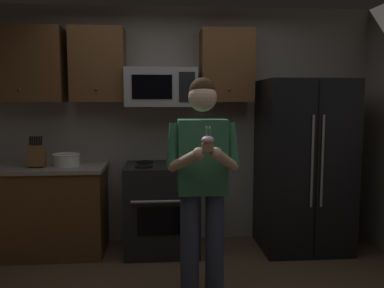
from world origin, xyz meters
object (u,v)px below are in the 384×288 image
(oven_range, at_px, (162,208))
(cupcake, at_px, (208,143))
(bowl_large_white, at_px, (66,159))
(refrigerator, at_px, (303,165))
(person, at_px, (202,176))
(knife_block, at_px, (37,155))
(microwave, at_px, (161,88))

(oven_range, relative_size, cupcake, 5.36)
(bowl_large_white, xyz_separation_m, cupcake, (1.28, -1.39, 0.31))
(refrigerator, xyz_separation_m, person, (-1.19, -1.02, 0.10))
(oven_range, relative_size, knife_block, 2.91)
(cupcake, bearing_deg, refrigerator, 48.68)
(refrigerator, bearing_deg, cupcake, -131.32)
(refrigerator, relative_size, bowl_large_white, 6.58)
(refrigerator, xyz_separation_m, bowl_large_white, (-2.47, 0.04, 0.09))
(microwave, xyz_separation_m, bowl_large_white, (-0.97, -0.12, -0.73))
(bowl_large_white, bearing_deg, oven_range, -0.16)
(refrigerator, height_order, bowl_large_white, refrigerator)
(oven_range, relative_size, person, 0.53)
(oven_range, distance_m, refrigerator, 1.56)
(microwave, bearing_deg, refrigerator, -6.03)
(oven_range, relative_size, refrigerator, 0.52)
(microwave, height_order, bowl_large_white, microwave)
(cupcake, bearing_deg, knife_block, 138.95)
(oven_range, height_order, refrigerator, refrigerator)
(microwave, xyz_separation_m, knife_block, (-1.25, -0.15, -0.68))
(oven_range, xyz_separation_m, knife_block, (-1.25, -0.03, 0.58))
(microwave, distance_m, person, 1.42)
(microwave, height_order, refrigerator, microwave)
(refrigerator, xyz_separation_m, cupcake, (-1.19, -1.35, 0.39))
(bowl_large_white, bearing_deg, microwave, 6.86)
(oven_range, distance_m, knife_block, 1.38)
(microwave, relative_size, person, 0.42)
(oven_range, bearing_deg, microwave, 89.98)
(knife_block, distance_m, bowl_large_white, 0.29)
(oven_range, bearing_deg, knife_block, -178.64)
(microwave, distance_m, bowl_large_white, 1.22)
(knife_block, distance_m, person, 1.87)
(oven_range, xyz_separation_m, bowl_large_white, (-0.97, 0.00, 0.52))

